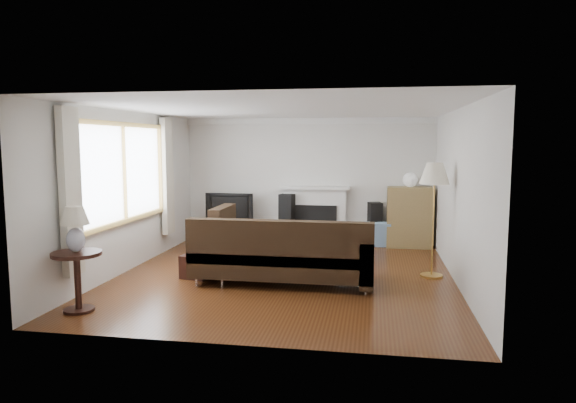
% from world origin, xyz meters
% --- Properties ---
extents(room, '(5.10, 5.60, 2.54)m').
position_xyz_m(room, '(0.00, 0.00, 1.25)').
color(room, '#4F2711').
rests_on(room, ground).
extents(window, '(0.12, 2.74, 1.54)m').
position_xyz_m(window, '(-2.45, -0.20, 1.55)').
color(window, olive).
rests_on(window, room).
extents(curtain_near, '(0.10, 0.35, 2.10)m').
position_xyz_m(curtain_near, '(-2.40, -1.72, 1.40)').
color(curtain_near, beige).
rests_on(curtain_near, room).
extents(curtain_far, '(0.10, 0.35, 2.10)m').
position_xyz_m(curtain_far, '(-2.40, 1.32, 1.40)').
color(curtain_far, beige).
rests_on(curtain_far, room).
extents(fireplace, '(1.40, 0.26, 1.15)m').
position_xyz_m(fireplace, '(0.15, 2.64, 0.57)').
color(fireplace, white).
rests_on(fireplace, room).
extents(tv_stand, '(0.88, 0.40, 0.44)m').
position_xyz_m(tv_stand, '(-1.55, 2.50, 0.22)').
color(tv_stand, black).
rests_on(tv_stand, ground).
extents(television, '(0.98, 0.13, 0.56)m').
position_xyz_m(television, '(-1.55, 2.50, 0.72)').
color(television, black).
rests_on(television, tv_stand).
extents(speaker_left, '(0.34, 0.38, 0.99)m').
position_xyz_m(speaker_left, '(-0.38, 2.53, 0.50)').
color(speaker_left, black).
rests_on(speaker_left, ground).
extents(speaker_right, '(0.30, 0.34, 0.85)m').
position_xyz_m(speaker_right, '(1.35, 2.55, 0.43)').
color(speaker_right, black).
rests_on(speaker_right, ground).
extents(bookshelf, '(0.85, 0.40, 1.17)m').
position_xyz_m(bookshelf, '(2.00, 2.52, 0.58)').
color(bookshelf, olive).
rests_on(bookshelf, ground).
extents(globe_lamp, '(0.27, 0.27, 0.27)m').
position_xyz_m(globe_lamp, '(2.00, 2.52, 1.30)').
color(globe_lamp, white).
rests_on(globe_lamp, bookshelf).
extents(sectional_sofa, '(2.79, 2.04, 0.90)m').
position_xyz_m(sectional_sofa, '(0.05, -0.40, 0.45)').
color(sectional_sofa, black).
rests_on(sectional_sofa, ground).
extents(coffee_table, '(1.24, 0.87, 0.44)m').
position_xyz_m(coffee_table, '(0.17, 1.08, 0.22)').
color(coffee_table, '#977648').
rests_on(coffee_table, ground).
extents(footstool, '(0.47, 0.47, 0.34)m').
position_xyz_m(footstool, '(-1.28, -0.31, 0.17)').
color(footstool, black).
rests_on(footstool, ground).
extents(floor_lamp, '(0.55, 0.55, 1.72)m').
position_xyz_m(floor_lamp, '(2.19, 0.30, 0.86)').
color(floor_lamp, gold).
rests_on(floor_lamp, ground).
extents(side_table, '(0.58, 0.58, 0.72)m').
position_xyz_m(side_table, '(-2.15, -2.05, 0.36)').
color(side_table, black).
rests_on(side_table, ground).
extents(table_lamp, '(0.33, 0.33, 0.54)m').
position_xyz_m(table_lamp, '(-2.15, -2.05, 0.99)').
color(table_lamp, silver).
rests_on(table_lamp, side_table).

